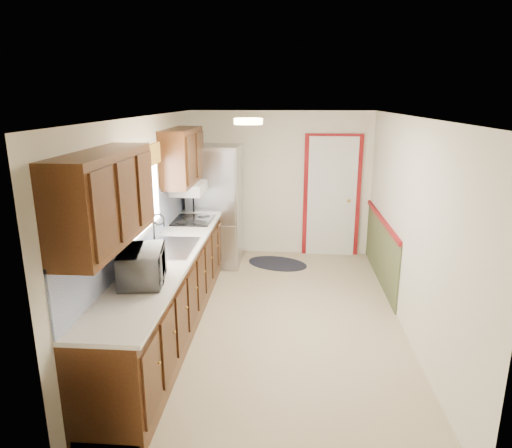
# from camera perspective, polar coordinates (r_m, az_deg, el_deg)

# --- Properties ---
(room_shell) EXTENTS (3.20, 5.20, 2.52)m
(room_shell) POSITION_cam_1_polar(r_m,az_deg,el_deg) (5.24, 2.55, 0.03)
(room_shell) COLOR tan
(room_shell) RESTS_ON ground
(kitchen_run) EXTENTS (0.63, 4.00, 2.20)m
(kitchen_run) POSITION_cam_1_polar(r_m,az_deg,el_deg) (5.27, -11.20, -4.64)
(kitchen_run) COLOR #391D0C
(kitchen_run) RESTS_ON ground
(back_wall_trim) EXTENTS (1.12, 2.30, 2.08)m
(back_wall_trim) POSITION_cam_1_polar(r_m,az_deg,el_deg) (7.51, 10.65, 2.09)
(back_wall_trim) COLOR maroon
(back_wall_trim) RESTS_ON ground
(ceiling_fixture) EXTENTS (0.30, 0.30, 0.06)m
(ceiling_fixture) POSITION_cam_1_polar(r_m,az_deg,el_deg) (4.88, -0.97, 12.71)
(ceiling_fixture) COLOR #FFD88C
(ceiling_fixture) RESTS_ON room_shell
(microwave) EXTENTS (0.42, 0.62, 0.39)m
(microwave) POSITION_cam_1_polar(r_m,az_deg,el_deg) (4.35, -14.04, -4.65)
(microwave) COLOR white
(microwave) RESTS_ON kitchen_run
(refrigerator) EXTENTS (0.80, 0.80, 1.90)m
(refrigerator) POSITION_cam_1_polar(r_m,az_deg,el_deg) (7.25, -5.10, 2.29)
(refrigerator) COLOR #B7B7BC
(refrigerator) RESTS_ON ground
(rug) EXTENTS (1.14, 0.93, 0.01)m
(rug) POSITION_cam_1_polar(r_m,az_deg,el_deg) (7.42, 2.69, -4.95)
(rug) COLOR black
(rug) RESTS_ON ground
(cooktop) EXTENTS (0.53, 0.63, 0.02)m
(cooktop) POSITION_cam_1_polar(r_m,az_deg,el_deg) (6.42, -7.86, 0.51)
(cooktop) COLOR black
(cooktop) RESTS_ON kitchen_run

